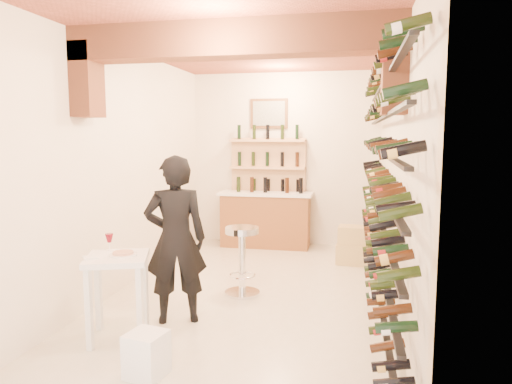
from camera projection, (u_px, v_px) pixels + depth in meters
The scene contains 11 objects.
ground at pixel (251, 294), 6.17m from camera, with size 6.00×6.00×0.00m, color beige.
room_shell at pixel (247, 118), 5.64m from camera, with size 3.52×6.02×3.21m.
wine_rack at pixel (376, 177), 5.67m from camera, with size 0.32×5.70×2.56m.
back_counter at pixel (266, 218), 8.74m from camera, with size 1.70×0.62×1.29m.
back_shelving at pixel (268, 182), 8.89m from camera, with size 1.40×0.31×2.73m.
tasting_table at pixel (117, 271), 4.74m from camera, with size 0.75×0.75×1.04m.
white_stool at pixel (147, 354), 4.05m from camera, with size 0.31×0.31×0.38m, color white.
person at pixel (176, 240), 5.16m from camera, with size 0.67×0.44×1.84m, color black.
chrome_barstool at pixel (242, 256), 6.09m from camera, with size 0.46×0.46×0.88m.
crate_lower at pixel (354, 254), 7.58m from camera, with size 0.54×0.38×0.32m, color tan.
crate_upper at pixel (354, 235), 7.55m from camera, with size 0.49×0.34×0.29m, color tan.
Camera 1 is at (1.26, -5.83, 2.06)m, focal length 33.26 mm.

